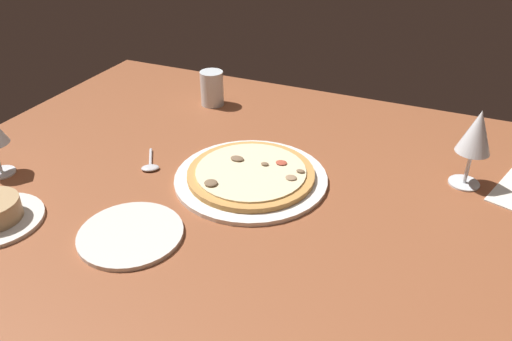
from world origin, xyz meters
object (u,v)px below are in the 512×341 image
object	(u,v)px
pizza_main	(251,176)
side_plate	(131,234)
wine_glass_near	(476,134)
water_glass	(212,90)
spoon	(150,165)

from	to	relation	value
pizza_main	side_plate	bearing A→B (deg)	64.64
wine_glass_near	side_plate	bearing A→B (deg)	38.25
wine_glass_near	water_glass	xyz separation A→B (cm)	(69.31, -15.55, -7.58)
spoon	wine_glass_near	bearing A→B (deg)	-162.20
wine_glass_near	water_glass	bearing A→B (deg)	-12.64
water_glass	spoon	size ratio (longest dim) A/B	0.98
wine_glass_near	pizza_main	bearing A→B (deg)	21.80
pizza_main	spoon	distance (cm)	23.62
pizza_main	side_plate	world-z (taller)	pizza_main
water_glass	side_plate	distance (cm)	60.87
pizza_main	water_glass	xyz separation A→B (cm)	(26.63, -32.62, 3.29)
side_plate	wine_glass_near	bearing A→B (deg)	-141.75
pizza_main	spoon	bearing A→B (deg)	10.01
wine_glass_near	spoon	size ratio (longest dim) A/B	1.74
water_glass	side_plate	world-z (taller)	water_glass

